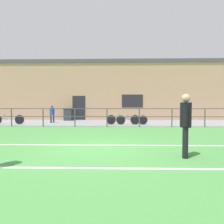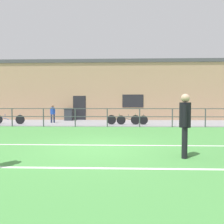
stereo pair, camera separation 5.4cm
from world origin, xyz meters
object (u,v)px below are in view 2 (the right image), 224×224
Objects in this scene: bicycle_parked_0 at (132,120)px; bicycle_parked_1 at (9,119)px; bicycle_parked_3 at (123,120)px; trash_bin_0 at (69,114)px; player_goalkeeper at (185,121)px; spectator_child at (53,113)px.

bicycle_parked_1 reaches higher than bicycle_parked_0.
bicycle_parked_3 is 2.21× the size of trash_bin_0.
player_goalkeeper is 12.47m from bicycle_parked_1.
bicycle_parked_1 is at bearing 180.00° from bicycle_parked_3.
trash_bin_0 reaches higher than bicycle_parked_3.
bicycle_parked_3 is (5.20, -1.12, -0.40)m from spectator_child.
bicycle_parked_0 is at bearing 159.82° from spectator_child.
spectator_child is 5.91m from bicycle_parked_0.
player_goalkeeper is 1.32× the size of spectator_child.
trash_bin_0 is (3.38, 3.13, 0.19)m from bicycle_parked_1.
bicycle_parked_0 is at bearing 0.00° from bicycle_parked_3.
trash_bin_0 is (-5.97, 11.35, -0.43)m from player_goalkeeper.
bicycle_parked_3 is (-1.46, 8.22, -0.62)m from player_goalkeeper.
spectator_child is 5.33m from bicycle_parked_3.
player_goalkeeper is 0.81× the size of bicycle_parked_0.
player_goalkeeper is at bearing -41.31° from bicycle_parked_1.
bicycle_parked_0 is at bearing -0.00° from bicycle_parked_1.
player_goalkeeper is 12.83m from trash_bin_0.
bicycle_parked_1 is at bearing 67.11° from player_goalkeeper.
spectator_child is 2.94m from bicycle_parked_1.
bicycle_parked_3 is at bearing -0.00° from bicycle_parked_1.
bicycle_parked_1 is 4.61m from trash_bin_0.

